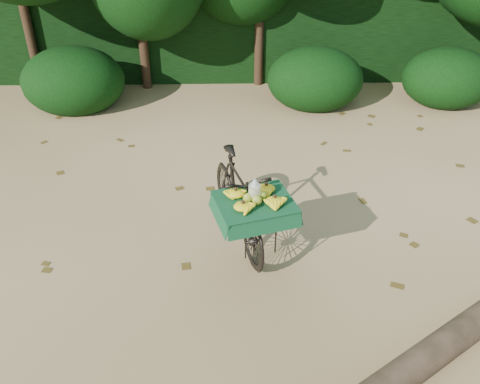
{
  "coord_description": "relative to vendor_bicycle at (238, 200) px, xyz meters",
  "views": [
    {
      "loc": [
        -0.09,
        -4.76,
        3.94
      ],
      "look_at": [
        0.0,
        -0.2,
        0.95
      ],
      "focal_mm": 38.0,
      "sensor_mm": 36.0,
      "label": 1
    }
  ],
  "objects": [
    {
      "name": "bush_clumps",
      "position": [
        0.51,
        4.09,
        -0.12
      ],
      "size": [
        8.8,
        1.7,
        0.9
      ],
      "primitive_type": null,
      "color": "black",
      "rests_on": "ground"
    },
    {
      "name": "fallen_log",
      "position": [
        1.78,
        -1.9,
        -0.42
      ],
      "size": [
        3.51,
        2.45,
        0.29
      ],
      "primitive_type": "cylinder",
      "rotation": [
        1.57,
        0.0,
        -0.99
      ],
      "color": "brown",
      "rests_on": "ground"
    },
    {
      "name": "leaf_litter",
      "position": [
        0.01,
        0.44,
        -0.56
      ],
      "size": [
        7.0,
        7.3,
        0.01
      ],
      "primitive_type": null,
      "color": "#4E3B15",
      "rests_on": "ground"
    },
    {
      "name": "hedge_backdrop",
      "position": [
        0.01,
        6.09,
        0.33
      ],
      "size": [
        26.0,
        1.8,
        1.8
      ],
      "primitive_type": "cube",
      "color": "black",
      "rests_on": "ground"
    },
    {
      "name": "vendor_bicycle",
      "position": [
        0.0,
        0.0,
        0.0
      ],
      "size": [
        1.15,
        1.97,
        1.12
      ],
      "rotation": [
        0.0,
        0.0,
        0.28
      ],
      "color": "black",
      "rests_on": "ground"
    },
    {
      "name": "ground",
      "position": [
        0.01,
        -0.21,
        -0.57
      ],
      "size": [
        80.0,
        80.0,
        0.0
      ],
      "primitive_type": "plane",
      "color": "tan",
      "rests_on": "ground"
    }
  ]
}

